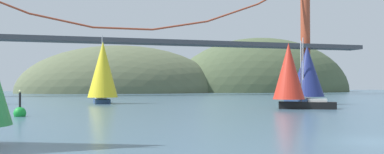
{
  "coord_description": "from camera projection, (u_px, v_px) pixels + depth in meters",
  "views": [
    {
      "loc": [
        -14.94,
        -17.99,
        2.88
      ],
      "look_at": [
        0.0,
        31.93,
        3.79
      ],
      "focal_mm": 40.13,
      "sensor_mm": 36.0,
      "label": 1
    }
  ],
  "objects": [
    {
      "name": "ground_plane",
      "position": [
        375.0,
        142.0,
        21.46
      ],
      "size": [
        360.0,
        360.0,
        0.0
      ],
      "primitive_type": "plane",
      "color": "#426075"
    },
    {
      "name": "headland_center",
      "position": [
        122.0,
        93.0,
        152.21
      ],
      "size": [
        72.31,
        44.0,
        33.4
      ],
      "primitive_type": "ellipsoid",
      "color": "#5B6647",
      "rests_on": "ground_plane"
    },
    {
      "name": "headland_right",
      "position": [
        263.0,
        92.0,
        167.98
      ],
      "size": [
        72.69,
        44.0,
        42.25
      ],
      "primitive_type": "ellipsoid",
      "color": "#4C5B3D",
      "rests_on": "ground_plane"
    },
    {
      "name": "suspension_bridge",
      "position": [
        123.0,
        37.0,
        112.73
      ],
      "size": [
        144.72,
        6.0,
        34.97
      ],
      "color": "#A34228",
      "rests_on": "ground_plane"
    },
    {
      "name": "sailboat_scarlet_sail",
      "position": [
        291.0,
        74.0,
        50.87
      ],
      "size": [
        7.67,
        5.66,
        8.05
      ],
      "color": "black",
      "rests_on": "ground_plane"
    },
    {
      "name": "sailboat_navy_sail",
      "position": [
        307.0,
        73.0,
        61.43
      ],
      "size": [
        8.55,
        7.6,
        9.5
      ],
      "color": "navy",
      "rests_on": "ground_plane"
    },
    {
      "name": "sailboat_yellow_sail",
      "position": [
        103.0,
        71.0,
        64.21
      ],
      "size": [
        4.5,
        8.0,
        10.41
      ],
      "color": "navy",
      "rests_on": "ground_plane"
    },
    {
      "name": "channel_buoy",
      "position": [
        20.0,
        112.0,
        38.51
      ],
      "size": [
        1.1,
        1.1,
        2.64
      ],
      "color": "green",
      "rests_on": "ground_plane"
    }
  ]
}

